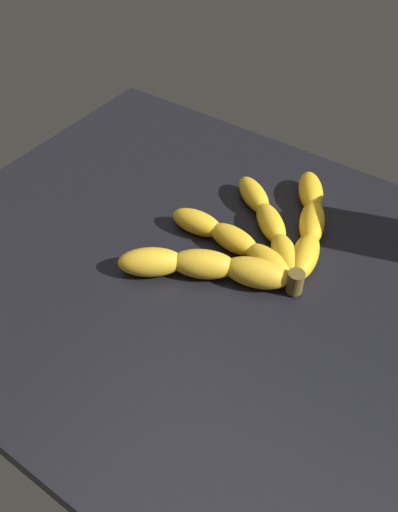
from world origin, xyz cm
name	(u,v)px	position (x,y,z in cm)	size (l,w,h in cm)	color
ground_plane	(218,284)	(0.00, 0.00, -1.78)	(78.04, 59.84, 3.57)	black
banana_bunch	(253,240)	(-1.17, -6.19, 1.67)	(21.62, 31.68, 3.63)	gold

